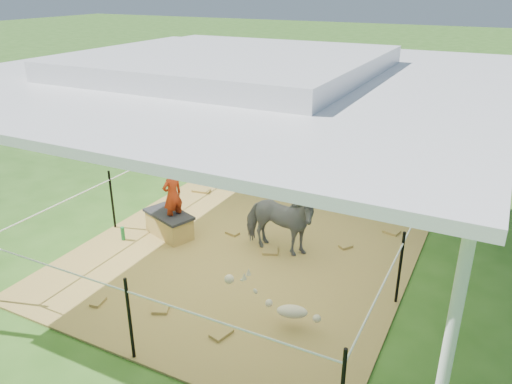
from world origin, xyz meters
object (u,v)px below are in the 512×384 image
at_px(woman, 172,189).
at_px(picnic_table_near, 430,111).
at_px(foal, 292,309).
at_px(pony, 279,223).
at_px(distant_person, 441,122).
at_px(green_bottle, 123,233).
at_px(straw_bale, 169,225).

xyz_separation_m(woman, picnic_table_near, (2.39, 8.57, -0.41)).
relative_size(woman, foal, 0.99).
bearing_deg(picnic_table_near, woman, -104.63).
bearing_deg(pony, picnic_table_near, -6.06).
bearing_deg(distant_person, green_bottle, 81.13).
bearing_deg(green_bottle, foal, -14.02).
xyz_separation_m(green_bottle, picnic_table_near, (3.04, 9.02, 0.28)).
relative_size(green_bottle, foal, 0.23).
relative_size(green_bottle, picnic_table_near, 0.11).
bearing_deg(foal, green_bottle, 148.12).
distance_m(woman, picnic_table_near, 8.90).
height_order(foal, distant_person, distant_person).
xyz_separation_m(woman, foal, (2.49, -1.24, -0.54)).
bearing_deg(straw_bale, green_bottle, -140.71).
xyz_separation_m(straw_bale, green_bottle, (-0.55, -0.45, -0.06)).
bearing_deg(woman, green_bottle, -35.32).
xyz_separation_m(green_bottle, foal, (3.14, -0.79, 0.15)).
height_order(pony, distant_person, distant_person).
height_order(woman, distant_person, woman).
xyz_separation_m(pony, picnic_table_near, (0.77, 8.28, -0.09)).
bearing_deg(picnic_table_near, green_bottle, -107.67).
height_order(woman, pony, woman).
distance_m(foal, picnic_table_near, 9.80).
xyz_separation_m(straw_bale, distant_person, (3.00, 6.94, 0.37)).
distance_m(straw_bale, foal, 2.88).
bearing_deg(pony, woman, 99.05).
xyz_separation_m(woman, distant_person, (2.90, 6.94, -0.26)).
bearing_deg(woman, straw_bale, -70.01).
bearing_deg(woman, distant_person, 177.29).
bearing_deg(woman, picnic_table_near, -175.63).
bearing_deg(distant_person, woman, 84.11).
relative_size(foal, picnic_table_near, 0.46).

